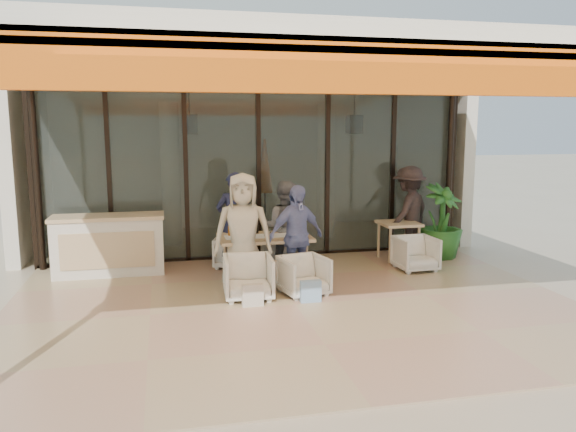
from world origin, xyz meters
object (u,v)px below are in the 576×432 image
diner_navy (235,224)px  side_table (399,228)px  diner_grey (284,227)px  dining_table (264,240)px  chair_far_right (278,249)px  chair_near_left (248,275)px  potted_palm (441,222)px  chair_near_right (304,274)px  diner_periwinkle (296,236)px  host_counter (109,245)px  side_chair (416,252)px  standing_woman (409,212)px  chair_far_left (232,250)px  diner_cream (243,232)px

diner_navy → side_table: size_ratio=2.38×
diner_navy → diner_grey: bearing=-169.9°
dining_table → diner_navy: (-0.41, 0.44, 0.20)m
chair_far_right → chair_near_left: 2.08m
potted_palm → diner_grey: bearing=-174.2°
dining_table → potted_palm: size_ratio=1.04×
chair_far_right → chair_near_right: (-0.00, -1.90, 0.03)m
chair_near_right → side_table: size_ratio=0.89×
diner_periwinkle → potted_palm: bearing=2.2°
diner_navy → side_table: (3.10, 0.31, -0.25)m
chair_far_right → chair_near_right: bearing=105.7°
host_counter → side_chair: bearing=-9.5°
chair_far_right → diner_navy: size_ratio=0.34×
standing_woman → diner_navy: bearing=-28.2°
side_table → standing_woman: 0.48m
chair_near_left → diner_periwinkle: 1.08m
host_counter → diner_grey: size_ratio=1.16×
diner_periwinkle → side_table: 2.57m
side_table → chair_near_right: bearing=-143.0°
chair_far_left → standing_woman: standing_woman is taller
diner_grey → potted_palm: (3.13, 0.32, -0.08)m
chair_far_left → chair_near_left: chair_near_left is taller
chair_far_left → side_table: size_ratio=0.84×
chair_far_right → diner_periwinkle: size_ratio=0.37×
side_table → standing_woman: standing_woman is taller
dining_table → diner_navy: size_ratio=0.85×
diner_periwinkle → standing_woman: standing_woman is taller
diner_cream → side_table: (3.10, 1.21, -0.27)m
dining_table → chair_near_left: 1.09m
potted_palm → chair_far_right: bearing=176.6°
chair_near_right → side_chair: size_ratio=0.98×
chair_far_left → diner_grey: diner_grey is taller
dining_table → chair_far_right: 1.11m
dining_table → standing_woman: (3.01, 1.02, 0.20)m
side_table → side_chair: size_ratio=1.10×
dining_table → chair_far_left: dining_table is taller
chair_far_left → chair_near_right: bearing=130.5°
host_counter → diner_periwinkle: diner_periwinkle is taller
host_counter → chair_near_left: (2.10, -1.83, -0.17)m
chair_far_left → standing_woman: size_ratio=0.35×
potted_palm → standing_woman: bearing=154.6°
chair_far_right → potted_palm: 3.17m
side_table → host_counter: bearing=178.7°
chair_near_left → potted_palm: (3.97, 1.72, 0.36)m
diner_navy → side_chair: bearing=-178.0°
host_counter → standing_woman: (5.53, 0.15, 0.35)m
chair_near_left → standing_woman: 3.99m
diner_navy → host_counter: bearing=-1.4°
diner_grey → side_chair: diner_grey is taller
chair_near_left → standing_woman: bearing=33.0°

